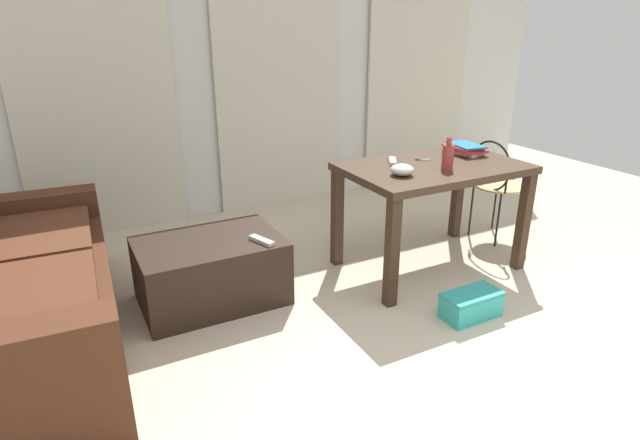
{
  "coord_description": "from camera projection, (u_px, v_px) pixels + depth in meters",
  "views": [
    {
      "loc": [
        -1.93,
        -1.2,
        1.68
      ],
      "look_at": [
        -0.41,
        1.68,
        0.42
      ],
      "focal_mm": 28.93,
      "sensor_mm": 36.0,
      "label": 1
    }
  ],
  "objects": [
    {
      "name": "ground_plane",
      "position": [
        403.0,
        287.0,
        3.47
      ],
      "size": [
        7.98,
        7.98,
        0.0
      ],
      "primitive_type": "plane",
      "color": "beige"
    },
    {
      "name": "wall_back",
      "position": [
        276.0,
        65.0,
        4.71
      ],
      "size": [
        6.15,
        0.1,
        2.6
      ],
      "primitive_type": "cube",
      "color": "silver",
      "rests_on": "ground"
    },
    {
      "name": "curtains",
      "position": [
        280.0,
        84.0,
        4.69
      ],
      "size": [
        4.37,
        0.03,
        2.28
      ],
      "color": "beige",
      "rests_on": "ground"
    },
    {
      "name": "couch",
      "position": [
        13.0,
        299.0,
        2.74
      ],
      "size": [
        1.01,
        2.03,
        0.74
      ],
      "color": "#4C2819",
      "rests_on": "ground"
    },
    {
      "name": "coffee_table",
      "position": [
        211.0,
        271.0,
        3.25
      ],
      "size": [
        0.88,
        0.6,
        0.41
      ],
      "color": "black",
      "rests_on": "ground"
    },
    {
      "name": "craft_table",
      "position": [
        433.0,
        180.0,
        3.55
      ],
      "size": [
        1.22,
        0.78,
        0.76
      ],
      "color": "#382619",
      "rests_on": "ground"
    },
    {
      "name": "wire_chair",
      "position": [
        495.0,
        179.0,
        4.07
      ],
      "size": [
        0.4,
        0.41,
        0.83
      ],
      "color": "tan",
      "rests_on": "ground"
    },
    {
      "name": "bottle_near",
      "position": [
        448.0,
        156.0,
        3.37
      ],
      "size": [
        0.08,
        0.08,
        0.21
      ],
      "color": "#99332D",
      "rests_on": "craft_table"
    },
    {
      "name": "bowl",
      "position": [
        403.0,
        170.0,
        3.26
      ],
      "size": [
        0.15,
        0.15,
        0.07
      ],
      "primitive_type": "ellipsoid",
      "color": "beige",
      "rests_on": "craft_table"
    },
    {
      "name": "book_stack",
      "position": [
        465.0,
        149.0,
        3.78
      ],
      "size": [
        0.23,
        0.29,
        0.07
      ],
      "color": "silver",
      "rests_on": "craft_table"
    },
    {
      "name": "tv_remote_on_table",
      "position": [
        393.0,
        161.0,
        3.54
      ],
      "size": [
        0.13,
        0.17,
        0.03
      ],
      "primitive_type": "cube",
      "rotation": [
        0.0,
        0.0,
        -0.58
      ],
      "color": "#B7B7B2",
      "rests_on": "craft_table"
    },
    {
      "name": "scissors",
      "position": [
        421.0,
        160.0,
        3.63
      ],
      "size": [
        0.11,
        0.09,
        0.0
      ],
      "color": "#9EA0A5",
      "rests_on": "craft_table"
    },
    {
      "name": "tv_remote_primary",
      "position": [
        262.0,
        240.0,
        3.15
      ],
      "size": [
        0.11,
        0.19,
        0.02
      ],
      "primitive_type": "cube",
      "rotation": [
        0.0,
        0.0,
        0.34
      ],
      "color": "#B7B7B2",
      "rests_on": "coffee_table"
    },
    {
      "name": "shoebox",
      "position": [
        471.0,
        305.0,
        3.1
      ],
      "size": [
        0.36,
        0.19,
        0.16
      ],
      "color": "#33B2AD",
      "rests_on": "ground"
    }
  ]
}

